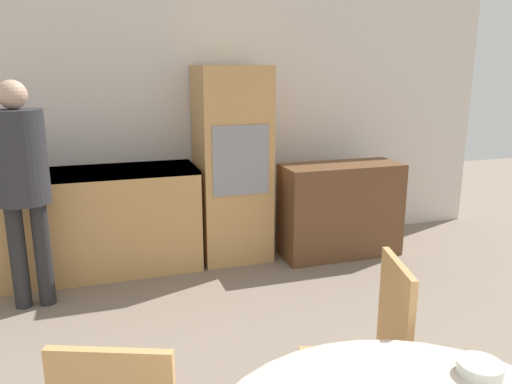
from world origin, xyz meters
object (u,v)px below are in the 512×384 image
oven_unit (232,164)px  chair_far_right (372,353)px  bowl_far (480,368)px  sideboard (340,210)px  person_standing (21,172)px

oven_unit → chair_far_right: oven_unit is taller
oven_unit → bowl_far: oven_unit is taller
chair_far_right → bowl_far: bearing=23.4°
oven_unit → bowl_far: (-0.01, -3.14, -0.11)m
chair_far_right → sideboard: bearing=171.2°
oven_unit → bowl_far: 3.14m
oven_unit → chair_far_right: 2.63m
sideboard → bowl_far: sideboard is taller
oven_unit → sideboard: size_ratio=1.57×
sideboard → bowl_far: size_ratio=7.52×
oven_unit → person_standing: bearing=-162.3°
sideboard → oven_unit: bearing=164.3°
person_standing → oven_unit: bearing=17.7°
oven_unit → chair_far_right: (-0.08, -2.61, -0.35)m
chair_far_right → oven_unit: bearing=-166.4°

